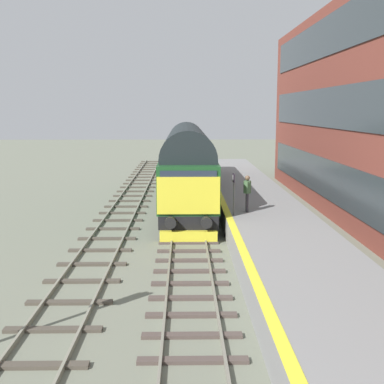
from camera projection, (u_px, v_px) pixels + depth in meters
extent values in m
plane|color=slate|center=(188.00, 221.00, 25.35)|extent=(140.00, 140.00, 0.00)
cube|color=slate|center=(174.00, 220.00, 25.33)|extent=(0.07, 60.00, 0.15)
cube|color=slate|center=(202.00, 219.00, 25.35)|extent=(0.07, 60.00, 0.15)
cube|color=#4C403B|center=(193.00, 360.00, 11.17)|extent=(2.50, 0.26, 0.09)
cube|color=#4C403B|center=(192.00, 335.00, 12.40)|extent=(2.50, 0.26, 0.09)
cube|color=#4C403B|center=(191.00, 315.00, 13.63)|extent=(2.50, 0.26, 0.09)
cube|color=#4C403B|center=(191.00, 298.00, 14.86)|extent=(2.50, 0.26, 0.09)
cube|color=#4C403B|center=(190.00, 284.00, 16.10)|extent=(2.50, 0.26, 0.09)
cube|color=#4C403B|center=(190.00, 271.00, 17.33)|extent=(2.50, 0.26, 0.09)
cube|color=#4C403B|center=(189.00, 260.00, 18.56)|extent=(2.50, 0.26, 0.09)
cube|color=#4C403B|center=(189.00, 251.00, 19.80)|extent=(2.50, 0.26, 0.09)
cube|color=#4C403B|center=(189.00, 243.00, 21.03)|extent=(2.50, 0.26, 0.09)
cube|color=#4C403B|center=(188.00, 235.00, 22.26)|extent=(2.50, 0.26, 0.09)
cube|color=#4C403B|center=(188.00, 229.00, 23.50)|extent=(2.50, 0.26, 0.09)
cube|color=#4C403B|center=(188.00, 223.00, 24.73)|extent=(2.50, 0.26, 0.09)
cube|color=#4C403B|center=(188.00, 217.00, 25.96)|extent=(2.50, 0.26, 0.09)
cube|color=#4C403B|center=(187.00, 213.00, 27.20)|extent=(2.50, 0.26, 0.09)
cube|color=#4C403B|center=(187.00, 208.00, 28.43)|extent=(2.50, 0.26, 0.09)
cube|color=#4C403B|center=(187.00, 204.00, 29.66)|extent=(2.50, 0.26, 0.09)
cube|color=#4C403B|center=(187.00, 200.00, 30.90)|extent=(2.50, 0.26, 0.09)
cube|color=#4C403B|center=(187.00, 197.00, 32.13)|extent=(2.50, 0.26, 0.09)
cube|color=#4C403B|center=(187.00, 194.00, 33.36)|extent=(2.50, 0.26, 0.09)
cube|color=#4C403B|center=(187.00, 191.00, 34.60)|extent=(2.50, 0.26, 0.09)
cube|color=#4C403B|center=(187.00, 188.00, 35.83)|extent=(2.50, 0.26, 0.09)
cube|color=#4C403B|center=(186.00, 185.00, 37.06)|extent=(2.50, 0.26, 0.09)
cube|color=#4C403B|center=(186.00, 183.00, 38.30)|extent=(2.50, 0.26, 0.09)
cube|color=#4C403B|center=(186.00, 180.00, 39.53)|extent=(2.50, 0.26, 0.09)
cube|color=#4C403B|center=(186.00, 178.00, 40.76)|extent=(2.50, 0.26, 0.09)
cube|color=#4C403B|center=(186.00, 176.00, 42.00)|extent=(2.50, 0.26, 0.09)
cube|color=#4C403B|center=(186.00, 174.00, 43.23)|extent=(2.50, 0.26, 0.09)
cube|color=#4C403B|center=(186.00, 173.00, 44.46)|extent=(2.50, 0.26, 0.09)
cube|color=#4C403B|center=(186.00, 171.00, 45.70)|extent=(2.50, 0.26, 0.09)
cube|color=#4C403B|center=(186.00, 169.00, 46.93)|extent=(2.50, 0.26, 0.09)
cube|color=#4C403B|center=(186.00, 168.00, 48.16)|extent=(2.50, 0.26, 0.09)
cube|color=#4C403B|center=(186.00, 166.00, 49.40)|extent=(2.50, 0.26, 0.09)
cube|color=#4C403B|center=(186.00, 165.00, 50.63)|extent=(2.50, 0.26, 0.09)
cube|color=#4C403B|center=(186.00, 164.00, 51.86)|extent=(2.50, 0.26, 0.09)
cube|color=#4C403B|center=(186.00, 162.00, 53.10)|extent=(2.50, 0.26, 0.09)
cube|color=#4C403B|center=(186.00, 161.00, 54.33)|extent=(2.50, 0.26, 0.09)
cube|color=gray|center=(104.00, 220.00, 25.27)|extent=(0.07, 60.00, 0.15)
cube|color=gray|center=(132.00, 220.00, 25.30)|extent=(0.07, 60.00, 0.15)
cube|color=#484137|center=(32.00, 366.00, 10.94)|extent=(2.50, 0.26, 0.09)
cube|color=#484137|center=(53.00, 330.00, 12.73)|extent=(2.50, 0.26, 0.09)
cube|color=#484137|center=(69.00, 302.00, 14.53)|extent=(2.50, 0.26, 0.09)
cube|color=#484137|center=(82.00, 281.00, 16.32)|extent=(2.50, 0.26, 0.09)
cube|color=#484137|center=(92.00, 264.00, 18.12)|extent=(2.50, 0.26, 0.09)
cube|color=#484137|center=(100.00, 250.00, 19.91)|extent=(2.50, 0.26, 0.09)
cube|color=#484137|center=(107.00, 239.00, 21.70)|extent=(2.50, 0.26, 0.09)
cube|color=#484137|center=(113.00, 229.00, 23.50)|extent=(2.50, 0.26, 0.09)
cube|color=#484137|center=(118.00, 220.00, 25.29)|extent=(2.50, 0.26, 0.09)
cube|color=#484137|center=(122.00, 213.00, 27.08)|extent=(2.50, 0.26, 0.09)
cube|color=#484137|center=(126.00, 207.00, 28.88)|extent=(2.50, 0.26, 0.09)
cube|color=#484137|center=(129.00, 201.00, 30.67)|extent=(2.50, 0.26, 0.09)
cube|color=#484137|center=(132.00, 196.00, 32.47)|extent=(2.50, 0.26, 0.09)
cube|color=#484137|center=(135.00, 191.00, 34.26)|extent=(2.50, 0.26, 0.09)
cube|color=#484137|center=(138.00, 187.00, 36.05)|extent=(2.50, 0.26, 0.09)
cube|color=#484137|center=(140.00, 184.00, 37.85)|extent=(2.50, 0.26, 0.09)
cube|color=#484137|center=(142.00, 180.00, 39.64)|extent=(2.50, 0.26, 0.09)
cube|color=#484137|center=(144.00, 177.00, 41.43)|extent=(2.50, 0.26, 0.09)
cube|color=#484137|center=(145.00, 174.00, 43.23)|extent=(2.50, 0.26, 0.09)
cube|color=#484137|center=(147.00, 172.00, 45.02)|extent=(2.50, 0.26, 0.09)
cube|color=#484137|center=(148.00, 169.00, 46.82)|extent=(2.50, 0.26, 0.09)
cube|color=#484137|center=(149.00, 167.00, 48.61)|extent=(2.50, 0.26, 0.09)
cube|color=#484137|center=(151.00, 165.00, 50.40)|extent=(2.50, 0.26, 0.09)
cube|color=#484137|center=(152.00, 163.00, 52.20)|extent=(2.50, 0.26, 0.09)
cube|color=#484137|center=(153.00, 161.00, 53.99)|extent=(2.50, 0.26, 0.09)
cube|color=gray|center=(259.00, 211.00, 25.33)|extent=(4.00, 44.00, 1.00)
cube|color=yellow|center=(222.00, 201.00, 25.22)|extent=(0.30, 44.00, 0.01)
cube|color=#30393D|center=(341.00, 186.00, 23.68)|extent=(0.06, 32.10, 2.05)
cube|color=#30393D|center=(345.00, 107.00, 23.09)|extent=(0.06, 32.10, 2.05)
cube|color=#30393D|center=(349.00, 25.00, 22.49)|extent=(0.06, 32.10, 2.05)
cube|color=black|center=(187.00, 191.00, 29.58)|extent=(2.56, 17.08, 0.60)
cube|color=#194720|center=(187.00, 168.00, 29.37)|extent=(2.70, 17.08, 2.10)
cylinder|color=black|center=(187.00, 147.00, 29.17)|extent=(2.56, 15.72, 2.57)
cube|color=yellow|center=(188.00, 196.00, 20.92)|extent=(2.65, 0.08, 1.58)
cube|color=#232D3D|center=(188.00, 178.00, 20.82)|extent=(2.38, 0.04, 0.64)
cube|color=#232D3D|center=(210.00, 163.00, 29.34)|extent=(0.04, 11.96, 0.44)
cylinder|color=black|center=(171.00, 222.00, 20.88)|extent=(0.48, 0.35, 0.48)
cylinder|color=black|center=(206.00, 222.00, 20.91)|extent=(0.48, 0.35, 0.48)
cube|color=yellow|center=(189.00, 236.00, 21.15)|extent=(2.43, 0.36, 0.47)
cylinder|color=black|center=(188.00, 223.00, 22.65)|extent=(1.64, 1.04, 1.04)
cylinder|color=black|center=(188.00, 217.00, 23.73)|extent=(1.64, 1.04, 1.04)
cylinder|color=black|center=(188.00, 213.00, 24.82)|extent=(1.64, 1.04, 1.04)
cylinder|color=black|center=(187.00, 184.00, 34.45)|extent=(1.64, 1.04, 1.04)
cylinder|color=black|center=(187.00, 182.00, 35.53)|extent=(1.64, 1.04, 1.04)
cylinder|color=black|center=(186.00, 180.00, 36.62)|extent=(1.64, 1.04, 1.04)
cylinder|color=slate|center=(234.00, 194.00, 21.84)|extent=(0.08, 0.08, 1.81)
cube|color=black|center=(234.00, 178.00, 21.72)|extent=(0.05, 0.44, 0.36)
cube|color=white|center=(233.00, 178.00, 21.72)|extent=(0.01, 0.20, 0.24)
cylinder|color=#363339|center=(247.00, 203.00, 22.55)|extent=(0.13, 0.13, 0.84)
cylinder|color=#363339|center=(247.00, 202.00, 22.75)|extent=(0.13, 0.13, 0.84)
cylinder|color=#45663F|center=(247.00, 187.00, 22.54)|extent=(0.39, 0.39, 0.56)
sphere|color=brown|center=(247.00, 178.00, 22.47)|extent=(0.22, 0.22, 0.22)
cylinder|color=#45663F|center=(247.00, 188.00, 22.33)|extent=(0.09, 0.09, 0.52)
cylinder|color=#45663F|center=(247.00, 186.00, 22.74)|extent=(0.09, 0.09, 0.52)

